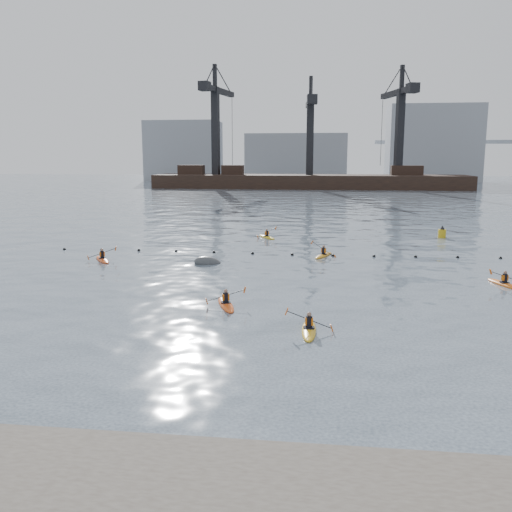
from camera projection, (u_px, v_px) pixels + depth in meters
The scene contains 12 objects.
ground at pixel (227, 369), 18.72m from camera, with size 400.00×400.00×0.00m, color #353E4E.
float_line at pixel (272, 254), 40.78m from camera, with size 33.24×0.73×0.24m.
barge_pier at pixel (308, 180), 125.79m from camera, with size 72.00×19.30×29.50m.
skyline at pixel (320, 150), 163.49m from camera, with size 141.00×28.00×22.00m.
kayaker_0 at pixel (226, 304), 26.67m from camera, with size 1.94×3.00×1.02m.
kayaker_1 at pixel (309, 329), 22.73m from camera, with size 2.05×2.97×1.11m.
kayaker_2 at pixel (102, 259), 38.32m from camera, with size 2.23×2.85×1.06m.
kayaker_3 at pixel (323, 255), 39.95m from camera, with size 1.95×2.92×1.22m.
kayaker_4 at pixel (504, 284), 30.92m from camera, with size 1.97×3.00×1.10m.
kayaker_5 at pixel (267, 237), 49.06m from camera, with size 2.05×2.73×1.10m.
mooring_buoy at pixel (208, 263), 37.22m from camera, with size 1.95×1.15×0.97m, color #3D4043.
nav_buoy at pixel (442, 233), 49.09m from camera, with size 0.69×0.69×1.26m.
Camera 1 is at (3.15, -17.46, 7.23)m, focal length 38.00 mm.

